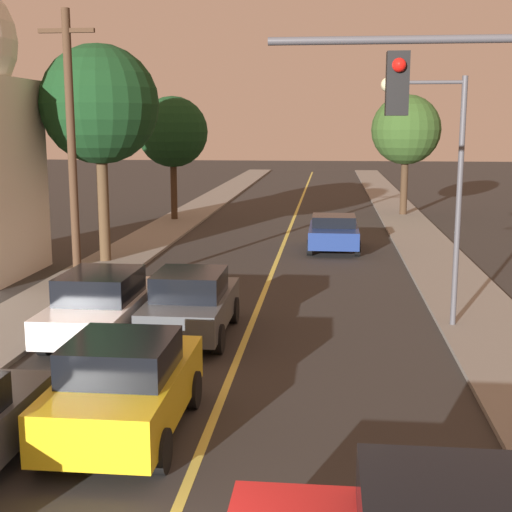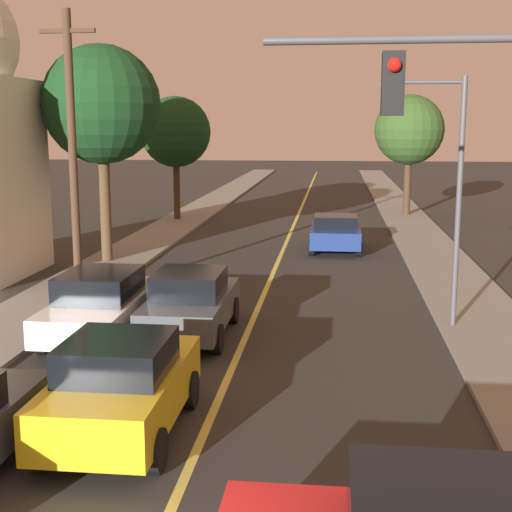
{
  "view_description": "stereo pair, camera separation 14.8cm",
  "coord_description": "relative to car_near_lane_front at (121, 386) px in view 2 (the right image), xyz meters",
  "views": [
    {
      "loc": [
        1.96,
        -6.07,
        5.09
      ],
      "look_at": [
        0.0,
        12.86,
        1.6
      ],
      "focal_mm": 50.0,
      "sensor_mm": 36.0,
      "label": 1
    },
    {
      "loc": [
        2.11,
        -6.05,
        5.09
      ],
      "look_at": [
        0.0,
        12.86,
        1.6
      ],
      "focal_mm": 50.0,
      "sensor_mm": 36.0,
      "label": 2
    }
  ],
  "objects": [
    {
      "name": "tree_right_near",
      "position": [
        7.49,
        30.19,
        3.98
      ],
      "size": [
        3.88,
        3.88,
        6.69
      ],
      "color": "#3D2B1C",
      "rests_on": "ground"
    },
    {
      "name": "sidewalk_left",
      "position": [
        -4.69,
        31.21,
        -0.8
      ],
      "size": [
        2.5,
        80.0,
        0.12
      ],
      "color": "gray",
      "rests_on": "ground"
    },
    {
      "name": "car_near_lane_second",
      "position": [
        0.0,
        5.69,
        -0.03
      ],
      "size": [
        1.94,
        4.16,
        1.65
      ],
      "color": "#474C51",
      "rests_on": "ground"
    },
    {
      "name": "streetlamp_right",
      "position": [
        5.93,
        7.04,
        3.3
      ],
      "size": [
        2.06,
        0.36,
        6.14
      ],
      "color": "#47474C",
      "rests_on": "ground"
    },
    {
      "name": "utility_pole_left",
      "position": [
        -4.04,
        8.99,
        3.5
      ],
      "size": [
        1.6,
        0.24,
        8.16
      ],
      "color": "#422D1E",
      "rests_on": "ground"
    },
    {
      "name": "tree_left_far",
      "position": [
        -5.05,
        26.82,
        3.88
      ],
      "size": [
        3.74,
        3.74,
        6.52
      ],
      "color": "#3D2B1C",
      "rests_on": "ground"
    },
    {
      "name": "car_outer_lane_second",
      "position": [
        -2.1,
        5.38,
        -0.01
      ],
      "size": [
        2.01,
        4.79,
        1.66
      ],
      "color": "white",
      "rests_on": "ground"
    },
    {
      "name": "car_near_lane_front",
      "position": [
        0.0,
        0.0,
        0.0
      ],
      "size": [
        1.99,
        4.04,
        1.71
      ],
      "color": "gold",
      "rests_on": "ground"
    },
    {
      "name": "traffic_signal_mast",
      "position": [
        5.61,
        -0.2,
        3.55
      ],
      "size": [
        4.24,
        0.42,
        6.42
      ],
      "color": "#47474C",
      "rests_on": "ground"
    },
    {
      "name": "road_surface",
      "position": [
        1.34,
        31.21,
        -0.86
      ],
      "size": [
        9.57,
        80.0,
        0.01
      ],
      "color": "#2D2B28",
      "rests_on": "ground"
    },
    {
      "name": "tree_left_near",
      "position": [
        -5.02,
        14.65,
        4.95
      ],
      "size": [
        4.29,
        4.29,
        7.87
      ],
      "color": "#4C3823",
      "rests_on": "ground"
    },
    {
      "name": "car_far_oncoming",
      "position": [
        3.49,
        18.35,
        -0.11
      ],
      "size": [
        2.11,
        3.94,
        1.45
      ],
      "rotation": [
        0.0,
        0.0,
        3.14
      ],
      "color": "navy",
      "rests_on": "ground"
    },
    {
      "name": "sidewalk_right",
      "position": [
        7.37,
        31.21,
        -0.8
      ],
      "size": [
        2.5,
        80.0,
        0.12
      ],
      "color": "gray",
      "rests_on": "ground"
    }
  ]
}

